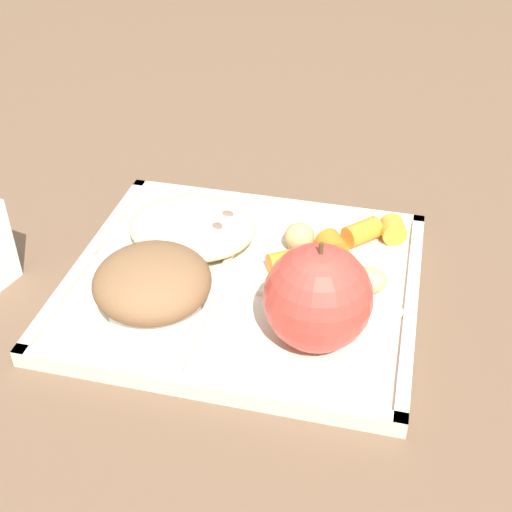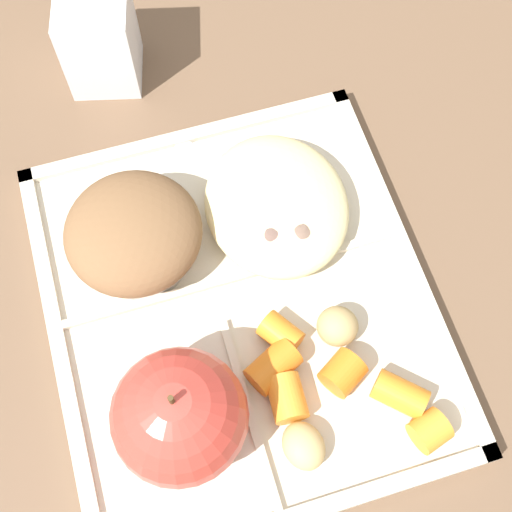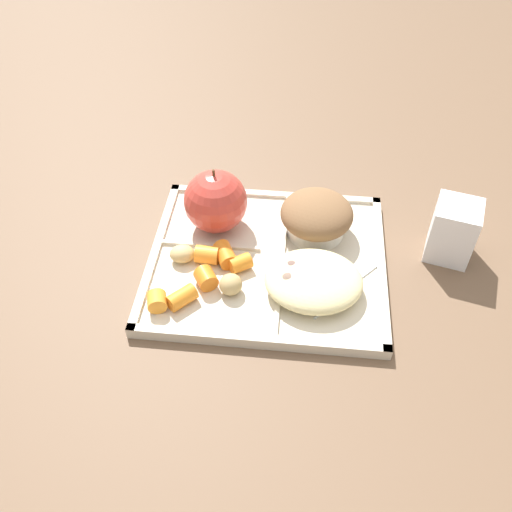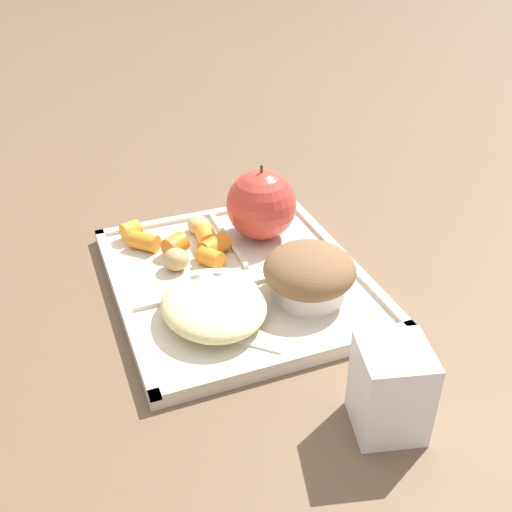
{
  "view_description": "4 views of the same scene",
  "coord_description": "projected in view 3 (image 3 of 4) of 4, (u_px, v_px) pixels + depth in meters",
  "views": [
    {
      "loc": [
        -0.13,
        0.48,
        0.42
      ],
      "look_at": [
        -0.02,
        0.02,
        0.05
      ],
      "focal_mm": 48.58,
      "sensor_mm": 36.0,
      "label": 1
    },
    {
      "loc": [
        -0.18,
        0.04,
        0.51
      ],
      "look_at": [
        0.02,
        -0.02,
        0.05
      ],
      "focal_mm": 49.63,
      "sensor_mm": 36.0,
      "label": 2
    },
    {
      "loc": [
        0.04,
        -0.53,
        0.56
      ],
      "look_at": [
        -0.01,
        -0.02,
        0.04
      ],
      "focal_mm": 39.26,
      "sensor_mm": 36.0,
      "label": 3
    },
    {
      "loc": [
        0.55,
        -0.19,
        0.41
      ],
      "look_at": [
        0.01,
        0.02,
        0.04
      ],
      "focal_mm": 42.27,
      "sensor_mm": 36.0,
      "label": 4
    }
  ],
  "objects": [
    {
      "name": "egg_noodle_pile",
      "position": [
        314.0,
        281.0,
        0.71
      ],
      "size": [
        0.13,
        0.11,
        0.04
      ],
      "primitive_type": "ellipsoid",
      "color": "beige",
      "rests_on": "lunch_tray"
    },
    {
      "name": "carrot_slice_center",
      "position": [
        207.0,
        255.0,
        0.75
      ],
      "size": [
        0.03,
        0.03,
        0.02
      ],
      "primitive_type": "cylinder",
      "rotation": [
        0.0,
        1.57,
        6.23
      ],
      "color": "orange",
      "rests_on": "lunch_tray"
    },
    {
      "name": "potato_chunk_browned",
      "position": [
        182.0,
        254.0,
        0.75
      ],
      "size": [
        0.04,
        0.03,
        0.02
      ],
      "primitive_type": "ellipsoid",
      "rotation": [
        0.0,
        0.0,
        4.91
      ],
      "color": "tan",
      "rests_on": "lunch_tray"
    },
    {
      "name": "meatball_front",
      "position": [
        326.0,
        280.0,
        0.72
      ],
      "size": [
        0.03,
        0.03,
        0.03
      ],
      "primitive_type": "sphere",
      "color": "#755B4C",
      "rests_on": "lunch_tray"
    },
    {
      "name": "carrot_slice_small",
      "position": [
        182.0,
        298.0,
        0.7
      ],
      "size": [
        0.04,
        0.04,
        0.02
      ],
      "primitive_type": "cylinder",
      "rotation": [
        0.0,
        1.57,
        3.94
      ],
      "color": "orange",
      "rests_on": "lunch_tray"
    },
    {
      "name": "meatball_back",
      "position": [
        326.0,
        290.0,
        0.71
      ],
      "size": [
        0.03,
        0.03,
        0.03
      ],
      "primitive_type": "sphere",
      "color": "brown",
      "rests_on": "lunch_tray"
    },
    {
      "name": "bran_muffin",
      "position": [
        316.0,
        217.0,
        0.78
      ],
      "size": [
        0.1,
        0.1,
        0.06
      ],
      "color": "silver",
      "rests_on": "lunch_tray"
    },
    {
      "name": "carrot_slice_near_corner",
      "position": [
        225.0,
        255.0,
        0.75
      ],
      "size": [
        0.04,
        0.04,
        0.02
      ],
      "primitive_type": "cylinder",
      "rotation": [
        0.0,
        1.57,
        5.18
      ],
      "color": "orange",
      "rests_on": "lunch_tray"
    },
    {
      "name": "carrot_slice_back",
      "position": [
        206.0,
        278.0,
        0.72
      ],
      "size": [
        0.04,
        0.04,
        0.03
      ],
      "primitive_type": "cylinder",
      "rotation": [
        0.0,
        1.57,
        5.26
      ],
      "color": "orange",
      "rests_on": "lunch_tray"
    },
    {
      "name": "meatball_center",
      "position": [
        289.0,
        284.0,
        0.71
      ],
      "size": [
        0.03,
        0.03,
        0.03
      ],
      "primitive_type": "sphere",
      "color": "#755B4C",
      "rests_on": "lunch_tray"
    },
    {
      "name": "lunch_tray",
      "position": [
        267.0,
        262.0,
        0.77
      ],
      "size": [
        0.32,
        0.28,
        0.02
      ],
      "color": "beige",
      "rests_on": "ground"
    },
    {
      "name": "green_apple",
      "position": [
        216.0,
        201.0,
        0.78
      ],
      "size": [
        0.09,
        0.09,
        0.1
      ],
      "color": "#C63D33",
      "rests_on": "lunch_tray"
    },
    {
      "name": "ground",
      "position": [
        267.0,
        265.0,
        0.77
      ],
      "size": [
        6.0,
        6.0,
        0.0
      ],
      "primitive_type": "plane",
      "color": "brown"
    },
    {
      "name": "carrot_slice_edge",
      "position": [
        157.0,
        301.0,
        0.7
      ],
      "size": [
        0.03,
        0.03,
        0.02
      ],
      "primitive_type": "cylinder",
      "rotation": [
        0.0,
        1.57,
        1.86
      ],
      "color": "orange",
      "rests_on": "lunch_tray"
    },
    {
      "name": "milk_carton",
      "position": [
        453.0,
        231.0,
        0.76
      ],
      "size": [
        0.07,
        0.07,
        0.09
      ],
      "primitive_type": "cube",
      "rotation": [
        0.0,
        0.0,
        -0.25
      ],
      "color": "white",
      "rests_on": "ground"
    },
    {
      "name": "meatball_side",
      "position": [
        293.0,
        272.0,
        0.72
      ],
      "size": [
        0.03,
        0.03,
        0.03
      ],
      "primitive_type": "sphere",
      "color": "brown",
      "rests_on": "lunch_tray"
    },
    {
      "name": "potato_chunk_corner",
      "position": [
        231.0,
        284.0,
        0.71
      ],
      "size": [
        0.04,
        0.04,
        0.03
      ],
      "primitive_type": "ellipsoid",
      "rotation": [
        0.0,
        0.0,
        5.75
      ],
      "color": "tan",
      "rests_on": "lunch_tray"
    },
    {
      "name": "plastic_fork",
      "position": [
        342.0,
        290.0,
        0.72
      ],
      "size": [
        0.11,
        0.12,
        0.0
      ],
      "color": "silver",
      "rests_on": "lunch_tray"
    },
    {
      "name": "carrot_slice_tilted",
      "position": [
        240.0,
        263.0,
        0.74
      ],
      "size": [
        0.04,
        0.03,
        0.02
      ],
      "primitive_type": "cylinder",
      "rotation": [
        0.0,
        1.57,
        0.59
      ],
      "color": "orange",
      "rests_on": "lunch_tray"
    }
  ]
}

